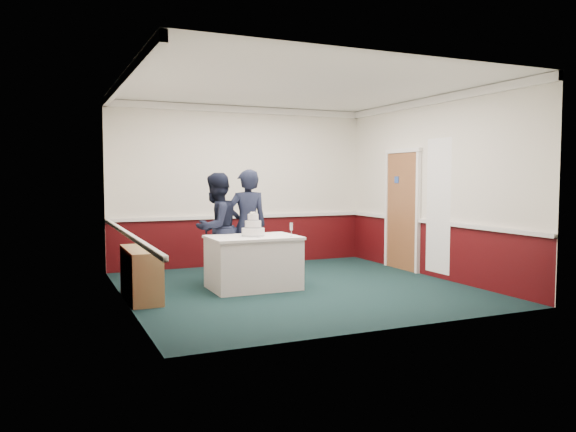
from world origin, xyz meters
name	(u,v)px	position (x,y,z in m)	size (l,w,h in m)	color
ground	(297,288)	(0.00, 0.00, 0.00)	(5.00, 5.00, 0.00)	#132E28
room_shell	(285,158)	(0.08, 0.61, 1.97)	(5.00, 5.00, 3.00)	white
sideboard	(141,274)	(-2.28, 0.14, 0.35)	(0.41, 1.20, 0.70)	#A3864F
cake_table	(253,262)	(-0.62, 0.22, 0.40)	(1.32, 0.92, 0.79)	white
wedding_cake	(253,229)	(-0.62, 0.22, 0.90)	(0.35, 0.35, 0.36)	white
cake_knife	(256,237)	(-0.65, 0.02, 0.79)	(0.01, 0.22, 0.01)	silver
champagne_flute	(291,227)	(-0.12, -0.06, 0.93)	(0.05, 0.05, 0.21)	silver
person_man	(216,228)	(-0.98, 0.91, 0.87)	(0.84, 0.66, 1.74)	black
person_woman	(247,226)	(-0.51, 0.80, 0.90)	(0.65, 0.43, 1.79)	black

